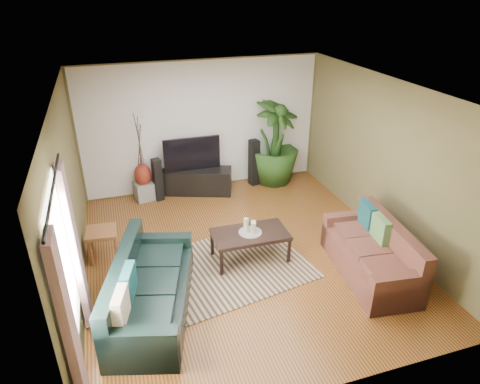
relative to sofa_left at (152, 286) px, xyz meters
name	(u,v)px	position (x,y,z in m)	size (l,w,h in m)	color
floor	(244,254)	(1.59, 0.92, -0.42)	(5.50, 5.50, 0.00)	brown
ceiling	(244,91)	(1.59, 0.92, 2.28)	(5.50, 5.50, 0.00)	white
wall_back	(202,126)	(1.59, 3.67, 0.93)	(5.00, 5.00, 0.00)	brown
wall_front	(333,294)	(1.59, -1.83, 0.93)	(5.00, 5.00, 0.00)	brown
wall_left	(69,204)	(-0.91, 0.92, 0.92)	(5.50, 5.50, 0.00)	brown
wall_right	(386,161)	(4.09, 0.92, 0.92)	(5.50, 5.50, 0.00)	brown
backwall_panel	(203,126)	(1.59, 3.66, 0.93)	(4.90, 4.90, 0.00)	white
window_pane	(64,269)	(-0.89, -0.68, 0.97)	(1.80, 1.80, 0.00)	white
curtain_near	(71,338)	(-0.84, -1.43, 0.72)	(0.08, 0.35, 2.20)	gray
curtain_far	(75,249)	(-0.84, 0.07, 0.72)	(0.08, 0.35, 2.20)	gray
curtain_rod	(52,190)	(-0.84, -0.68, 1.87)	(0.03, 0.03, 1.90)	black
sofa_left	(152,286)	(0.00, 0.00, 0.00)	(2.13, 0.91, 0.85)	black
sofa_right	(371,251)	(3.24, -0.16, 0.00)	(1.85, 0.83, 0.85)	brown
area_rug	(224,268)	(1.17, 0.62, -0.42)	(2.56, 1.81, 0.01)	tan
coffee_table	(250,246)	(1.65, 0.77, -0.18)	(1.19, 0.65, 0.49)	black
candle_tray	(250,232)	(1.65, 0.77, 0.07)	(0.37, 0.37, 0.02)	gray
candle_tall	(246,225)	(1.59, 0.80, 0.20)	(0.08, 0.08, 0.24)	beige
candle_mid	(254,228)	(1.69, 0.73, 0.17)	(0.08, 0.08, 0.18)	beige
candle_short	(253,225)	(1.72, 0.83, 0.15)	(0.08, 0.08, 0.15)	beige
tv_stand	(193,181)	(1.29, 3.42, -0.16)	(1.59, 0.48, 0.53)	black
television	(192,154)	(1.29, 3.42, 0.45)	(1.17, 0.06, 0.69)	black
speaker_left	(158,180)	(0.54, 3.30, 0.02)	(0.16, 0.18, 0.89)	black
speaker_right	(254,163)	(2.64, 3.42, 0.08)	(0.18, 0.20, 1.02)	black
potted_plant	(275,142)	(3.10, 3.42, 0.51)	(1.05, 1.05, 1.87)	#204316
plant_pot	(273,176)	(3.10, 3.42, -0.29)	(0.35, 0.35, 0.27)	black
pedestal	(145,191)	(0.26, 3.42, -0.24)	(0.37, 0.37, 0.37)	gray
vase	(143,175)	(0.26, 3.42, 0.12)	(0.34, 0.34, 0.47)	maroon
side_table	(103,244)	(-0.60, 1.54, -0.18)	(0.46, 0.46, 0.49)	brown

